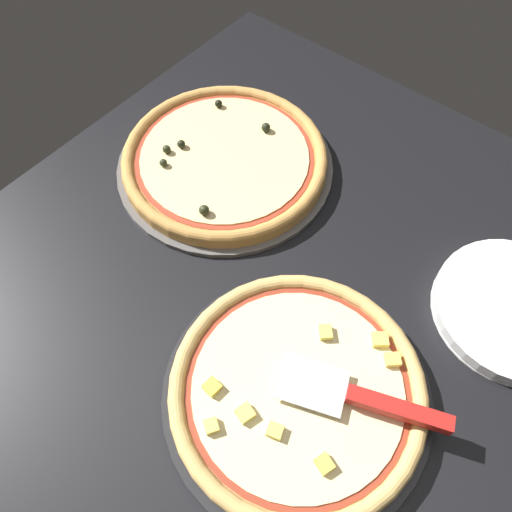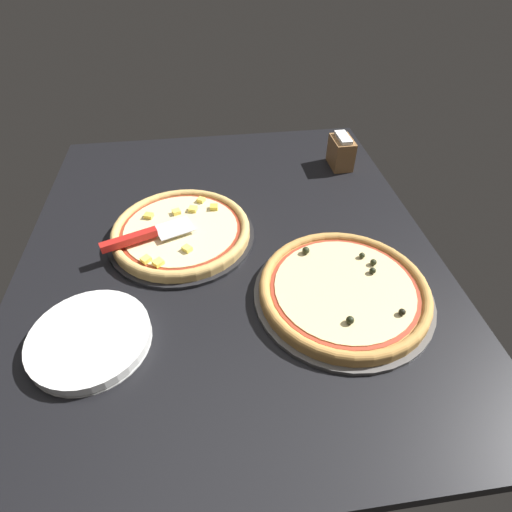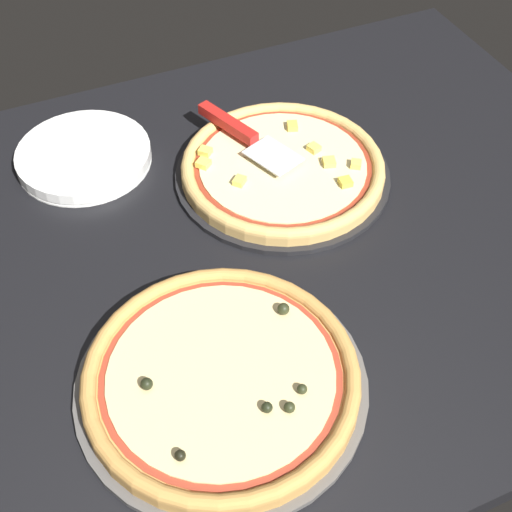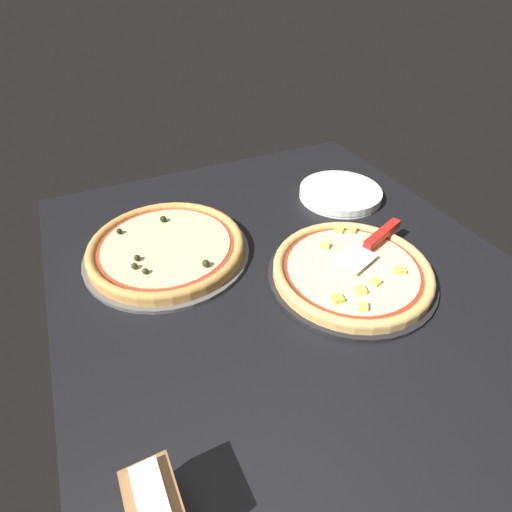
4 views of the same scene
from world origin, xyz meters
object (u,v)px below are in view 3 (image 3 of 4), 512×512
at_px(pizza_front, 283,167).
at_px(serving_spatula, 237,129).
at_px(pizza_back, 221,377).
at_px(plate_stack, 84,156).

bearing_deg(pizza_front, serving_spatula, -65.44).
bearing_deg(serving_spatula, pizza_front, 114.56).
relative_size(pizza_back, plate_stack, 1.56).
height_order(pizza_back, serving_spatula, serving_spatula).
distance_m(pizza_back, serving_spatula, 0.52).
bearing_deg(plate_stack, serving_spatula, 162.99).
bearing_deg(pizza_back, serving_spatula, -114.93).
xyz_separation_m(pizza_back, serving_spatula, (-0.22, -0.47, 0.03)).
bearing_deg(pizza_front, plate_stack, -30.23).
distance_m(pizza_front, plate_stack, 0.37).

